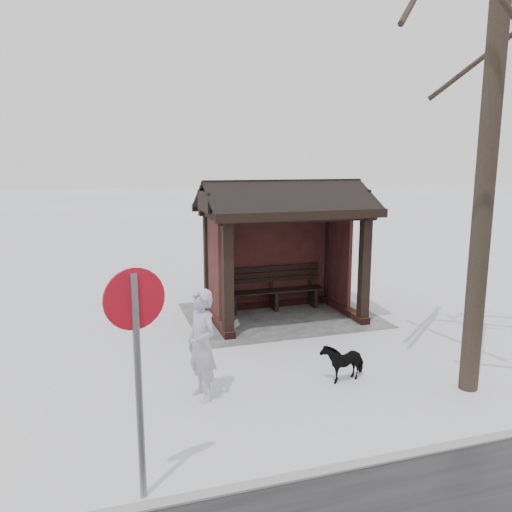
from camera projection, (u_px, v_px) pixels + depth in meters
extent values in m
plane|color=silver|center=(283.00, 318.00, 11.24)|extent=(120.00, 120.00, 0.00)
cube|color=gray|center=(440.00, 449.00, 6.08)|extent=(120.00, 0.15, 0.06)
cube|color=gray|center=(280.00, 315.00, 11.43)|extent=(4.20, 3.20, 0.02)
cube|color=#321512|center=(270.00, 304.00, 12.07)|extent=(3.30, 0.22, 0.16)
cube|color=#321512|center=(343.00, 309.00, 11.67)|extent=(0.22, 2.10, 0.16)
cube|color=#321512|center=(218.00, 321.00, 10.79)|extent=(0.22, 2.10, 0.16)
cube|color=black|center=(364.00, 272.00, 10.63)|extent=(0.20, 0.20, 2.30)
cube|color=black|center=(228.00, 282.00, 9.75)|extent=(0.20, 0.20, 2.30)
cube|color=black|center=(328.00, 257.00, 12.31)|extent=(0.20, 0.20, 2.30)
cube|color=black|center=(209.00, 264.00, 11.44)|extent=(0.20, 0.20, 2.30)
cube|color=black|center=(270.00, 257.00, 11.86)|extent=(2.80, 0.08, 2.14)
cube|color=black|center=(339.00, 258.00, 11.75)|extent=(0.08, 1.17, 2.14)
cube|color=black|center=(214.00, 266.00, 10.87)|extent=(0.08, 1.17, 2.14)
cube|color=black|center=(300.00, 218.00, 9.96)|extent=(3.40, 0.20, 0.18)
cube|color=black|center=(271.00, 210.00, 11.65)|extent=(3.40, 0.20, 0.18)
cylinder|color=black|center=(492.00, 102.00, 6.95)|extent=(0.29, 0.29, 8.55)
imported|color=#AEA4C0|center=(202.00, 345.00, 7.28)|extent=(0.58, 0.70, 1.66)
imported|color=black|center=(343.00, 361.00, 8.03)|extent=(0.78, 0.48, 0.61)
cylinder|color=slate|center=(139.00, 390.00, 5.02)|extent=(0.07, 0.07, 2.40)
cylinder|color=red|center=(134.00, 299.00, 4.86)|extent=(0.61, 0.21, 0.63)
cylinder|color=white|center=(134.00, 299.00, 4.88)|extent=(0.47, 0.16, 0.48)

